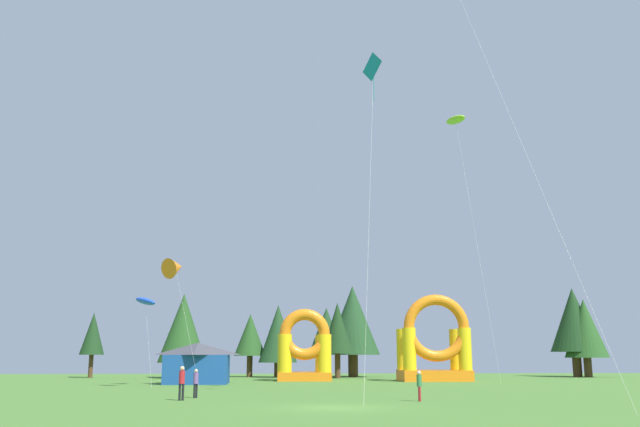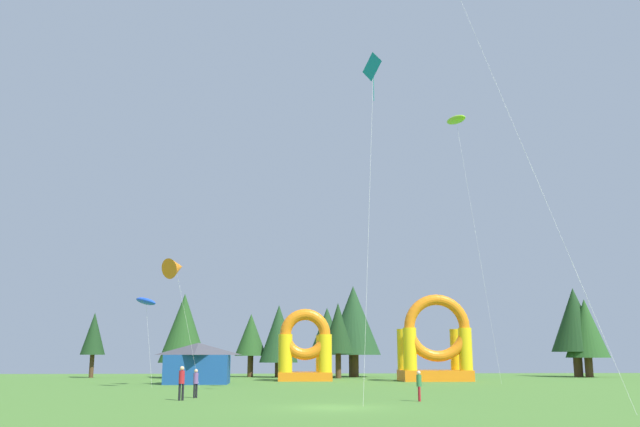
# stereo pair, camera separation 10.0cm
# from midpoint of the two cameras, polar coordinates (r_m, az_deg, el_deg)

# --- Properties ---
(ground_plane) EXTENTS (120.00, 120.00, 0.00)m
(ground_plane) POSITION_cam_midpoint_polar(r_m,az_deg,el_deg) (32.91, 1.12, -15.77)
(ground_plane) COLOR #47752D
(kite_blue_parafoil) EXTENTS (2.26, 2.14, 6.95)m
(kite_blue_parafoil) POSITION_cam_midpoint_polar(r_m,az_deg,el_deg) (54.69, -14.30, -7.05)
(kite_blue_parafoil) COLOR blue
(kite_blue_parafoil) RESTS_ON ground_plane
(kite_lime_parafoil) EXTENTS (2.57, 6.53, 25.26)m
(kite_lime_parafoil) POSITION_cam_midpoint_polar(r_m,az_deg,el_deg) (68.52, 11.11, 7.59)
(kite_lime_parafoil) COLOR #8CD826
(kite_lime_parafoil) RESTS_ON ground_plane
(kite_orange_delta) EXTENTS (3.60, 2.99, 10.19)m
(kite_orange_delta) POSITION_cam_midpoint_polar(r_m,az_deg,el_deg) (56.32, -11.93, -4.40)
(kite_orange_delta) COLOR orange
(kite_orange_delta) RESTS_ON ground_plane
(kite_teal_diamond) EXTENTS (2.11, 6.17, 20.23)m
(kite_teal_diamond) POSITION_cam_midpoint_polar(r_m,az_deg,el_deg) (43.11, 4.49, 11.73)
(kite_teal_diamond) COLOR #0C7F7A
(kite_teal_diamond) RESTS_ON ground_plane
(person_midfield) EXTENTS (0.27, 0.27, 1.57)m
(person_midfield) POSITION_cam_midpoint_polar(r_m,az_deg,el_deg) (37.69, 8.13, -13.72)
(person_midfield) COLOR #B21E26
(person_midfield) RESTS_ON ground_plane
(person_left_edge) EXTENTS (0.38, 0.38, 1.79)m
(person_left_edge) POSITION_cam_midpoint_polar(r_m,az_deg,el_deg) (38.72, -11.44, -13.35)
(person_left_edge) COLOR black
(person_left_edge) RESTS_ON ground_plane
(person_far_side) EXTENTS (0.39, 0.39, 1.60)m
(person_far_side) POSITION_cam_midpoint_polar(r_m,az_deg,el_deg) (40.83, -10.31, -13.45)
(person_far_side) COLOR black
(person_far_side) RESTS_ON ground_plane
(inflatable_orange_dome) EXTENTS (5.00, 4.68, 6.64)m
(inflatable_orange_dome) POSITION_cam_midpoint_polar(r_m,az_deg,el_deg) (66.44, -1.37, -11.48)
(inflatable_orange_dome) COLOR orange
(inflatable_orange_dome) RESTS_ON ground_plane
(inflatable_blue_arch) EXTENTS (6.41, 4.40, 7.93)m
(inflatable_blue_arch) POSITION_cam_midpoint_polar(r_m,az_deg,el_deg) (66.34, 9.44, -10.97)
(inflatable_blue_arch) COLOR orange
(inflatable_blue_arch) RESTS_ON ground_plane
(festival_tent) EXTENTS (5.23, 4.04, 3.40)m
(festival_tent) POSITION_cam_midpoint_polar(r_m,az_deg,el_deg) (60.29, -10.17, -12.10)
(festival_tent) COLOR #19478C
(festival_tent) RESTS_ON ground_plane
(tree_row_1) EXTENTS (2.60, 2.60, 6.92)m
(tree_row_1) POSITION_cam_midpoint_polar(r_m,az_deg,el_deg) (79.41, -18.32, -9.45)
(tree_row_1) COLOR #4C331E
(tree_row_1) RESTS_ON ground_plane
(tree_row_2) EXTENTS (5.12, 5.12, 8.86)m
(tree_row_2) POSITION_cam_midpoint_polar(r_m,az_deg,el_deg) (75.89, -11.30, -9.28)
(tree_row_2) COLOR #4C331E
(tree_row_2) RESTS_ON ground_plane
(tree_row_3) EXTENTS (3.52, 3.52, 6.92)m
(tree_row_3) POSITION_cam_midpoint_polar(r_m,az_deg,el_deg) (78.55, -5.83, -9.99)
(tree_row_3) COLOR #4C331E
(tree_row_3) RESTS_ON ground_plane
(tree_row_4) EXTENTS (4.23, 4.23, 7.84)m
(tree_row_4) POSITION_cam_midpoint_polar(r_m,az_deg,el_deg) (77.09, -3.53, -9.90)
(tree_row_4) COLOR #4C331E
(tree_row_4) RESTS_ON ground_plane
(tree_row_5) EXTENTS (3.75, 3.75, 7.65)m
(tree_row_5) POSITION_cam_midpoint_polar(r_m,az_deg,el_deg) (78.68, 0.50, -9.61)
(tree_row_5) COLOR #4C331E
(tree_row_5) RESTS_ON ground_plane
(tree_row_6) EXTENTS (3.28, 3.28, 7.85)m
(tree_row_6) POSITION_cam_midpoint_polar(r_m,az_deg,el_deg) (73.80, 1.41, -9.49)
(tree_row_6) COLOR #4C331E
(tree_row_6) RESTS_ON ground_plane
(tree_row_7) EXTENTS (6.03, 6.03, 10.04)m
(tree_row_7) POSITION_cam_midpoint_polar(r_m,az_deg,el_deg) (78.16, 2.68, -8.84)
(tree_row_7) COLOR #4C331E
(tree_row_7) RESTS_ON ground_plane
(tree_row_8) EXTENTS (5.45, 5.45, 9.84)m
(tree_row_8) POSITION_cam_midpoint_polar(r_m,az_deg,el_deg) (83.46, 20.23, -8.28)
(tree_row_8) COLOR #4C331E
(tree_row_8) RESTS_ON ground_plane
(tree_row_9) EXTENTS (4.72, 4.72, 8.53)m
(tree_row_9) POSITION_cam_midpoint_polar(r_m,az_deg,el_deg) (82.88, 21.04, -8.87)
(tree_row_9) COLOR #4C331E
(tree_row_9) RESTS_ON ground_plane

